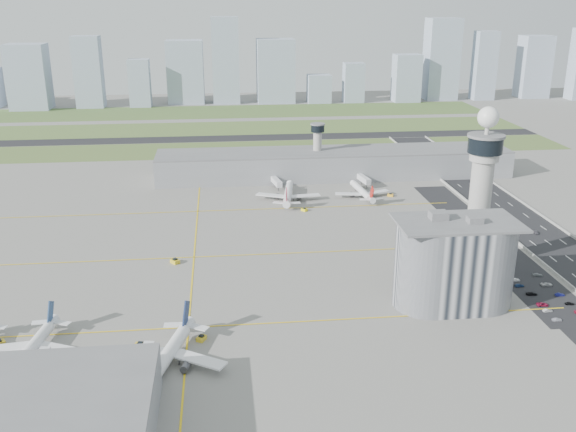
{
  "coord_description": "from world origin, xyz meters",
  "views": [
    {
      "loc": [
        -27.43,
        -219.51,
        103.74
      ],
      "look_at": [
        0.0,
        35.0,
        15.0
      ],
      "focal_mm": 40.0,
      "sensor_mm": 36.0,
      "label": 1
    }
  ],
  "objects": [
    {
      "name": "ground",
      "position": [
        0.0,
        0.0,
        0.0
      ],
      "size": [
        1000.0,
        1000.0,
        0.0
      ],
      "primitive_type": "plane",
      "color": "gray"
    },
    {
      "name": "grass_strip_0",
      "position": [
        -20.0,
        225.0,
        0.04
      ],
      "size": [
        480.0,
        50.0,
        0.08
      ],
      "primitive_type": "cube",
      "color": "#4D612E",
      "rests_on": "ground"
    },
    {
      "name": "grass_strip_1",
      "position": [
        -20.0,
        300.0,
        0.04
      ],
      "size": [
        480.0,
        60.0,
        0.08
      ],
      "primitive_type": "cube",
      "color": "#556C33",
      "rests_on": "ground"
    },
    {
      "name": "grass_strip_2",
      "position": [
        -20.0,
        380.0,
        0.04
      ],
      "size": [
        480.0,
        70.0,
        0.08
      ],
      "primitive_type": "cube",
      "color": "#405F2D",
      "rests_on": "ground"
    },
    {
      "name": "runway",
      "position": [
        -20.0,
        262.0,
        0.06
      ],
      "size": [
        480.0,
        22.0,
        0.1
      ],
      "primitive_type": "cube",
      "color": "black",
      "rests_on": "ground"
    },
    {
      "name": "barrier_left",
      "position": [
        101.0,
        0.0,
        0.6
      ],
      "size": [
        0.6,
        500.0,
        1.2
      ],
      "primitive_type": "cube",
      "color": "#9E9E99",
      "rests_on": "ground"
    },
    {
      "name": "landside_road",
      "position": [
        90.0,
        -10.0,
        0.04
      ],
      "size": [
        18.0,
        260.0,
        0.08
      ],
      "primitive_type": "cube",
      "color": "black",
      "rests_on": "ground"
    },
    {
      "name": "parking_lot",
      "position": [
        88.0,
        -22.0,
        0.05
      ],
      "size": [
        20.0,
        44.0,
        0.1
      ],
      "primitive_type": "cube",
      "color": "black",
      "rests_on": "ground"
    },
    {
      "name": "taxiway_line_h_0",
      "position": [
        -40.0,
        -30.0,
        0.01
      ],
      "size": [
        260.0,
        0.6,
        0.01
      ],
      "primitive_type": "cube",
      "color": "yellow",
      "rests_on": "ground"
    },
    {
      "name": "taxiway_line_h_1",
      "position": [
        -40.0,
        30.0,
        0.01
      ],
      "size": [
        260.0,
        0.6,
        0.01
      ],
      "primitive_type": "cube",
      "color": "yellow",
      "rests_on": "ground"
    },
    {
      "name": "taxiway_line_h_2",
      "position": [
        -40.0,
        90.0,
        0.01
      ],
      "size": [
        260.0,
        0.6,
        0.01
      ],
      "primitive_type": "cube",
      "color": "yellow",
      "rests_on": "ground"
    },
    {
      "name": "taxiway_line_v",
      "position": [
        -40.0,
        30.0,
        0.01
      ],
      "size": [
        0.6,
        260.0,
        0.01
      ],
      "primitive_type": "cube",
      "color": "yellow",
      "rests_on": "ground"
    },
    {
      "name": "control_tower",
      "position": [
        72.0,
        8.0,
        35.04
      ],
      "size": [
        14.0,
        14.0,
        64.5
      ],
      "color": "#ADAAA5",
      "rests_on": "ground"
    },
    {
      "name": "secondary_tower",
      "position": [
        30.0,
        150.0,
        18.8
      ],
      "size": [
        8.6,
        8.6,
        31.9
      ],
      "color": "#ADAAA5",
      "rests_on": "ground"
    },
    {
      "name": "admin_building",
      "position": [
        51.99,
        -22.0,
        15.3
      ],
      "size": [
        42.0,
        24.0,
        33.5
      ],
      "color": "#B2B2B7",
      "rests_on": "ground"
    },
    {
      "name": "terminal_pier",
      "position": [
        40.0,
        148.0,
        7.9
      ],
      "size": [
        210.0,
        32.0,
        15.8
      ],
      "color": "gray",
      "rests_on": "ground"
    },
    {
      "name": "airplane_near_b",
      "position": [
        -86.26,
        -43.45,
        5.18
      ],
      "size": [
        36.78,
        41.41,
        10.36
      ],
      "primitive_type": null,
      "rotation": [
        0.0,
        0.0,
        -1.73
      ],
      "color": "white",
      "rests_on": "ground"
    },
    {
      "name": "airplane_near_c",
      "position": [
        -45.42,
        -53.48,
        6.01
      ],
      "size": [
        47.17,
        51.53,
        12.02
      ],
      "primitive_type": null,
      "rotation": [
        0.0,
        0.0,
        -1.86
      ],
      "color": "white",
      "rests_on": "ground"
    },
    {
      "name": "airplane_far_a",
      "position": [
        7.67,
        105.19,
        5.68
      ],
      "size": [
        40.31,
        45.4,
        11.37
      ],
      "primitive_type": null,
      "rotation": [
        0.0,
        0.0,
        1.42
      ],
      "color": "white",
      "rests_on": "ground"
    },
    {
      "name": "airplane_far_b",
      "position": [
        47.99,
        106.13,
        5.04
      ],
      "size": [
        33.98,
        38.83,
        10.08
      ],
      "primitive_type": null,
      "rotation": [
        0.0,
        0.0,
        1.67
      ],
      "color": "white",
      "rests_on": "ground"
    },
    {
      "name": "jet_bridge_near_1",
      "position": [
        -83.0,
        -61.0,
        2.85
      ],
      "size": [
        5.39,
        14.31,
        5.7
      ],
      "primitive_type": null,
      "rotation": [
        0.0,
        0.0,
        1.4
      ],
      "color": "silver",
      "rests_on": "ground"
    },
    {
      "name": "jet_bridge_near_2",
      "position": [
        -53.0,
        -61.0,
        2.85
      ],
      "size": [
        5.39,
        14.31,
        5.7
      ],
      "primitive_type": null,
      "rotation": [
        0.0,
        0.0,
        1.4
      ],
      "color": "silver",
      "rests_on": "ground"
    },
    {
      "name": "jet_bridge_far_0",
      "position": [
        2.0,
        132.0,
        2.85
      ],
      "size": [
        5.39,
        14.31,
        5.7
      ],
      "primitive_type": null,
      "rotation": [
        0.0,
        0.0,
        -1.4
      ],
      "color": "silver",
      "rests_on": "ground"
    },
    {
      "name": "jet_bridge_far_1",
      "position": [
        52.0,
        132.0,
        2.85
      ],
      "size": [
        5.39,
        14.31,
        5.7
      ],
      "primitive_type": null,
      "rotation": [
        0.0,
        0.0,
        -1.4
      ],
      "color": "silver",
      "rests_on": "ground"
    },
    {
      "name": "tug_1",
      "position": [
        -54.23,
        -41.59,
        1.04
      ],
      "size": [
        4.11,
        3.33,
        2.08
      ],
      "primitive_type": null,
      "rotation": [
        0.0,
        0.0,
        1.3
      ],
      "color": "gold",
      "rests_on": "ground"
    },
    {
      "name": "tug_2",
      "position": [
        -35.53,
        -38.74,
        0.93
      ],
      "size": [
        3.47,
        3.86,
        1.86
      ],
      "primitive_type": null,
      "rotation": [
        0.0,
        0.0,
        2.63
      ],
      "color": "gold",
      "rests_on": "ground"
    },
    {
      "name": "tug_3",
      "position": [
        -47.45,
        24.54,
        1.05
      ],
      "size": [
        4.2,
        4.36,
        2.09
      ],
      "primitive_type": null,
      "rotation": [
        0.0,
        0.0,
        0.69
      ],
      "color": "gold",
      "rests_on": "ground"
    },
    {
      "name": "tug_4",
      "position": [
        13.68,
        84.87,
        0.83
      ],
      "size": [
        3.34,
        3.44,
        1.66
      ],
      "primitive_type": null,
      "rotation": [
        0.0,
        0.0,
        -2.44
      ],
      "color": "yellow",
      "rests_on": "ground"
    },
    {
      "name": "tug_5",
      "position": [
        63.37,
        104.53,
        0.88
      ],
      "size": [
        3.59,
        3.08,
        1.75
      ],
      "primitive_type": null,
      "rotation": [
        0.0,
        0.0,
        -1.97
      ],
      "color": "yellow",
      "rests_on": "ground"
    },
    {
      "name": "car_lot_0",
      "position": [
        82.86,
        -38.64,
        0.56
      ],
      "size": [
        3.33,
        1.39,
        1.13
      ],
      "primitive_type": "imported",
      "rotation": [
        0.0,
        0.0,
        1.55
      ],
      "color": "silver",
      "rests_on": "ground"
    },
    {
      "name": "car_lot_1",
      "position": [
        82.9,
        -32.16,
        0.54
      ],
      "size": [
        3.39,
        1.45,
        1.09
      ],
      "primitive_type": "imported",
      "rotation": [
        0.0,
        0.0,
        1.66
      ],
      "color": "#AEAEB0",
      "rests_on": "ground"
    },
    {
      "name": "car_lot_2",
      "position": [
        83.34,
        -27.64,
        0.58
      ],
      "size": [
        4.35,
        2.29,
        1.17
      ],
      "primitive_type": "imported",
      "rotation": [
        0.0,
        0.0,
        1.48
      ],
      "color": "maroon",
      "rests_on": "ground"
    },
    {
      "name": "car_lot_3",
      "position": [
        83.52,
        -19.07,
        0.6
      ],
      "size": [
        4.17,
        1.83,
        1.19
      ],
      "primitive_type": "imported",
      "rotation": [
        0.0,
        0.0,
        1.53
      ],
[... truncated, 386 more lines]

